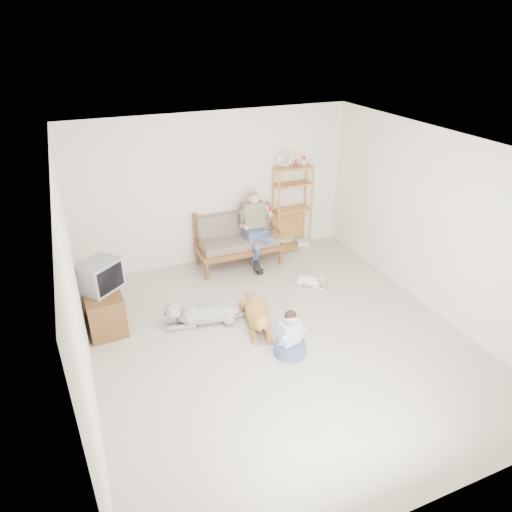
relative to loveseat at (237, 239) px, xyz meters
name	(u,v)px	position (x,y,z in m)	size (l,w,h in m)	color
floor	(280,340)	(-0.26, -2.39, -0.49)	(5.50, 5.50, 0.00)	beige
ceiling	(286,149)	(-0.26, -2.39, 2.21)	(5.50, 5.50, 0.00)	white
wall_back	(216,189)	(-0.26, 0.36, 0.86)	(5.00, 5.00, 0.00)	silver
wall_front	(435,403)	(-0.26, -5.14, 0.86)	(5.00, 5.00, 0.00)	silver
wall_left	(75,295)	(-2.76, -2.39, 0.86)	(5.50, 5.50, 0.00)	silver
wall_right	(437,225)	(2.24, -2.39, 0.86)	(5.50, 5.50, 0.00)	silver
loveseat	(237,239)	(0.00, 0.00, 0.00)	(1.50, 0.70, 0.95)	brown
man	(256,234)	(0.28, -0.22, 0.14)	(0.52, 0.74, 1.19)	#4E5E90
etagere	(292,208)	(1.17, 0.16, 0.37)	(0.74, 0.32, 1.95)	#C38D3D
book_stack	(303,244)	(1.41, 0.11, -0.41)	(0.24, 0.18, 0.15)	white
tv_stand	(103,308)	(-2.49, -1.09, -0.19)	(0.55, 0.93, 0.60)	brown
crt_tv	(100,276)	(-2.45, -1.06, 0.34)	(0.68, 0.66, 0.44)	gray
wall_outlet	(152,255)	(-1.51, 0.34, -0.19)	(0.12, 0.02, 0.08)	silver
golden_retriever	(257,314)	(-0.41, -1.92, -0.32)	(0.55, 1.34, 0.41)	gold
shaggy_dog	(201,314)	(-1.17, -1.59, -0.32)	(1.36, 0.47, 0.40)	white
terrier	(313,281)	(0.87, -1.28, -0.38)	(0.49, 0.53, 0.25)	silver
child	(290,338)	(-0.27, -2.70, -0.24)	(0.43, 0.43, 0.68)	#4E5E90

